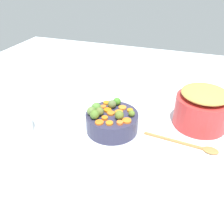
{
  "coord_description": "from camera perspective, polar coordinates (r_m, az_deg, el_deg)",
  "views": [
    {
      "loc": [
        -0.31,
        0.83,
        0.66
      ],
      "look_at": [
        -0.03,
        0.02,
        0.11
      ],
      "focal_mm": 38.34,
      "sensor_mm": 36.0,
      "label": 1
    }
  ],
  "objects": [
    {
      "name": "tabletop",
      "position": [
        1.1,
        -1.0,
        -3.81
      ],
      "size": [
        2.4,
        2.4,
        0.02
      ],
      "primitive_type": "cube",
      "color": "white",
      "rests_on": "ground"
    },
    {
      "name": "serving_bowl_carrots",
      "position": [
        1.05,
        0.0,
        -2.36
      ],
      "size": [
        0.23,
        0.23,
        0.08
      ],
      "primitive_type": "cylinder",
      "color": "#32304A",
      "rests_on": "tabletop"
    },
    {
      "name": "metal_pot",
      "position": [
        1.14,
        20.5,
        0.09
      ],
      "size": [
        0.24,
        0.24,
        0.14
      ],
      "primitive_type": "cylinder",
      "color": "red",
      "rests_on": "tabletop"
    },
    {
      "name": "stuffing_mound",
      "position": [
        1.1,
        21.39,
        4.1
      ],
      "size": [
        0.2,
        0.2,
        0.04
      ],
      "primitive_type": "ellipsoid",
      "color": "tan",
      "rests_on": "metal_pot"
    },
    {
      "name": "carrot_slice_0",
      "position": [
        1.1,
        -1.35,
        2.2
      ],
      "size": [
        0.04,
        0.04,
        0.01
      ],
      "primitive_type": "cylinder",
      "rotation": [
        0.0,
        0.0,
        5.57
      ],
      "color": "orange",
      "rests_on": "serving_bowl_carrots"
    },
    {
      "name": "carrot_slice_1",
      "position": [
        1.05,
        -1.15,
        0.51
      ],
      "size": [
        0.04,
        0.04,
        0.01
      ],
      "primitive_type": "cylinder",
      "rotation": [
        0.0,
        0.0,
        3.26
      ],
      "color": "orange",
      "rests_on": "serving_bowl_carrots"
    },
    {
      "name": "carrot_slice_2",
      "position": [
        1.05,
        4.31,
        0.41
      ],
      "size": [
        0.04,
        0.04,
        0.01
      ],
      "primitive_type": "cylinder",
      "rotation": [
        0.0,
        0.0,
        2.46
      ],
      "color": "orange",
      "rests_on": "serving_bowl_carrots"
    },
    {
      "name": "carrot_slice_3",
      "position": [
        0.96,
        1.89,
        -2.58
      ],
      "size": [
        0.03,
        0.03,
        0.01
      ],
      "primitive_type": "cylinder",
      "rotation": [
        0.0,
        0.0,
        5.93
      ],
      "color": "orange",
      "rests_on": "serving_bowl_carrots"
    },
    {
      "name": "carrot_slice_4",
      "position": [
        1.03,
        1.73,
        0.07
      ],
      "size": [
        0.04,
        0.04,
        0.01
      ],
      "primitive_type": "cylinder",
      "rotation": [
        0.0,
        0.0,
        4.96
      ],
      "color": "orange",
      "rests_on": "serving_bowl_carrots"
    },
    {
      "name": "carrot_slice_5",
      "position": [
        0.99,
        -1.75,
        -1.45
      ],
      "size": [
        0.03,
        0.03,
        0.01
      ],
      "primitive_type": "cylinder",
      "rotation": [
        0.0,
        0.0,
        5.01
      ],
      "color": "orange",
      "rests_on": "serving_bowl_carrots"
    },
    {
      "name": "carrot_slice_6",
      "position": [
        0.96,
        -0.63,
        -2.66
      ],
      "size": [
        0.04,
        0.04,
        0.01
      ],
      "primitive_type": "cylinder",
      "rotation": [
        0.0,
        0.0,
        3.9
      ],
      "color": "orange",
      "rests_on": "serving_bowl_carrots"
    },
    {
      "name": "carrot_slice_7",
      "position": [
        1.06,
        2.49,
        1.05
      ],
      "size": [
        0.05,
        0.05,
        0.01
      ],
      "primitive_type": "cylinder",
      "rotation": [
        0.0,
        0.0,
        1.03
      ],
      "color": "orange",
      "rests_on": "serving_bowl_carrots"
    },
    {
      "name": "carrot_slice_8",
      "position": [
        0.98,
        3.53,
        -2.08
      ],
      "size": [
        0.05,
        0.05,
        0.01
      ],
      "primitive_type": "cylinder",
      "rotation": [
        0.0,
        0.0,
        2.77
      ],
      "color": "orange",
      "rests_on": "serving_bowl_carrots"
    },
    {
      "name": "carrot_slice_9",
      "position": [
        1.07,
        -2.09,
        1.27
      ],
      "size": [
        0.03,
        0.03,
        0.01
      ],
      "primitive_type": "cylinder",
      "rotation": [
        0.0,
        0.0,
        3.16
      ],
      "color": "orange",
      "rests_on": "serving_bowl_carrots"
    },
    {
      "name": "carrot_slice_10",
      "position": [
        0.97,
        -3.15,
        -2.47
      ],
      "size": [
        0.05,
        0.05,
        0.01
      ],
      "primitive_type": "cylinder",
      "rotation": [
        0.0,
        0.0,
        5.56
      ],
      "color": "orange",
      "rests_on": "serving_bowl_carrots"
    },
    {
      "name": "carrot_slice_11",
      "position": [
        1.02,
        -0.27,
        -0.3
      ],
      "size": [
        0.05,
        0.05,
        0.01
      ],
      "primitive_type": "cylinder",
      "rotation": [
        0.0,
        0.0,
        5.43
      ],
      "color": "orange",
      "rests_on": "serving_bowl_carrots"
    },
    {
      "name": "brussels_sprout_0",
      "position": [
        0.98,
        1.75,
        -0.75
      ],
      "size": [
        0.04,
        0.04,
        0.04
      ],
      "primitive_type": "sphere",
      "color": "#5D7027",
      "rests_on": "serving_bowl_carrots"
    },
    {
      "name": "brussels_sprout_1",
      "position": [
        1.01,
        -4.95,
        0.21
      ],
      "size": [
        0.04,
        0.04,
        0.04
      ],
      "primitive_type": "sphere",
      "color": "olive",
      "rests_on": "serving_bowl_carrots"
    },
    {
      "name": "brussels_sprout_2",
      "position": [
        1.03,
        -3.76,
        1.1
      ],
      "size": [
        0.04,
        0.04,
        0.04
      ],
      "primitive_type": "sphere",
      "color": "#568935",
      "rests_on": "serving_bowl_carrots"
    },
    {
      "name": "brussels_sprout_3",
      "position": [
        1.01,
        4.71,
        -0.34
      ],
      "size": [
        0.03,
        0.03,
        0.03
      ],
      "primitive_type": "sphere",
      "color": "#5B7828",
      "rests_on": "serving_bowl_carrots"
    },
    {
      "name": "brussels_sprout_4",
      "position": [
        1.08,
        1.19,
        2.53
      ],
      "size": [
        0.04,
        0.04,
        0.04
      ],
      "primitive_type": "sphere",
      "color": "#448728",
      "rests_on": "serving_bowl_carrots"
    },
    {
      "name": "brussels_sprout_5",
      "position": [
        1.06,
        0.0,
        1.88
      ],
      "size": [
        0.04,
        0.04,
        0.04
      ],
      "primitive_type": "sphere",
      "color": "#5C6D3C",
      "rests_on": "serving_bowl_carrots"
    },
    {
      "name": "brussels_sprout_6",
      "position": [
        1.01,
        -2.99,
        0.11
      ],
      "size": [
        0.04,
        0.04,
        0.04
      ],
      "primitive_type": "sphere",
      "color": "#5F6D31",
      "rests_on": "serving_bowl_carrots"
    },
    {
      "name": "brussels_sprout_7",
      "position": [
        0.99,
        -4.16,
        -0.61
      ],
      "size": [
        0.04,
        0.04,
        0.04
      ],
      "primitive_type": "sphere",
      "color": "#53772A",
      "rests_on": "serving_bowl_carrots"
    },
    {
      "name": "wooden_spoon",
      "position": [
        1.03,
        19.03,
        -7.71
      ],
      "size": [
        0.31,
        0.06,
        0.01
      ],
      "color": "#B67D42",
      "rests_on": "tabletop"
    },
    {
      "name": "casserole_dish",
      "position": [
        1.13,
        -24.43,
        -2.87
      ],
      "size": [
        0.23,
        0.23,
        0.09
      ],
      "primitive_type": "cylinder",
      "color": "white",
      "rests_on": "tabletop"
    }
  ]
}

